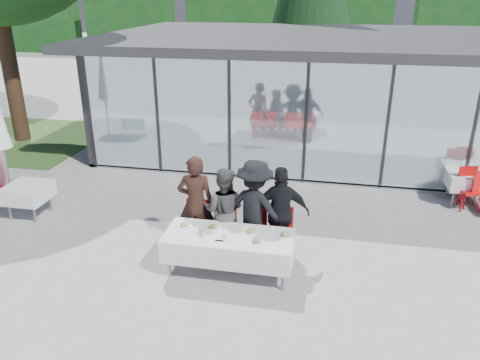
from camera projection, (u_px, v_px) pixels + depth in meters
The scene contains 25 objects.
ground at pixel (231, 259), 8.75m from camera, with size 90.00×90.00×0.00m, color #979490.
pavilion at pixel (346, 75), 14.99m from camera, with size 14.80×8.80×3.44m.
treeline at pixel (287, 26), 33.70m from camera, with size 62.50×2.00×4.40m.
dining_table at pixel (229, 246), 8.17m from camera, with size 2.26×0.96×0.75m.
diner_a at pixel (196, 203), 8.84m from camera, with size 0.69×0.69×1.89m, color #311B15.
diner_chair_a at pixel (197, 222), 9.00m from camera, with size 0.44×0.44×0.97m.
diner_b at pixel (224, 210), 8.78m from camera, with size 0.82×0.82×1.69m, color #4A4A4A.
diner_chair_b at pixel (224, 225), 8.90m from camera, with size 0.44×0.44×0.97m.
diner_c at pixel (255, 208), 8.63m from camera, with size 1.21×1.21×1.88m, color black.
diner_chair_c at pixel (254, 227), 8.79m from camera, with size 0.44×0.44×0.97m.
diner_d at pixel (281, 213), 8.56m from camera, with size 1.05×1.05×1.79m, color black.
diner_chair_d at pixel (280, 230), 8.70m from camera, with size 0.44×0.44×0.97m.
plate_a at pixel (184, 225), 8.38m from camera, with size 0.24×0.24×0.07m.
plate_b at pixel (213, 227), 8.30m from camera, with size 0.24×0.24×0.07m.
plate_c at pixel (249, 231), 8.15m from camera, with size 0.24×0.24×0.07m.
plate_d at pixel (286, 235), 8.03m from camera, with size 0.24×0.24×0.07m.
plate_extra at pixel (256, 241), 7.83m from camera, with size 0.24×0.24×0.07m.
juice_bottle at pixel (201, 232), 8.04m from camera, with size 0.06×0.06×0.14m, color #80A645.
drinking_glasses at pixel (225, 236), 7.95m from camera, with size 0.07×0.07×0.10m.
folded_eyeglasses at pixel (219, 241), 7.89m from camera, with size 0.14×0.03×0.01m, color black.
spare_table_left at pixel (28, 193), 10.25m from camera, with size 0.86×0.86×0.74m.
spare_table_right at pixel (466, 181), 10.90m from camera, with size 0.86×0.86×0.74m.
spare_chair_a at pixel (468, 186), 10.64m from camera, with size 0.55×0.55×0.97m.
spare_chair_b at pixel (477, 187), 10.61m from camera, with size 0.59×0.59×0.97m.
grass_patch at pixel (23, 139), 15.75m from camera, with size 5.00×5.00×0.02m, color #385926.
Camera 1 is at (1.65, -7.36, 4.69)m, focal length 35.00 mm.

